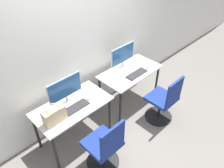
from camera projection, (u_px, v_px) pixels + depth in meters
ground_plane at (117, 127)px, 3.75m from camera, size 20.00×20.00×0.00m
wall_back at (84, 39)px, 3.31m from camera, size 12.00×0.05×2.80m
desk_left at (73, 110)px, 3.19m from camera, size 1.12×0.60×0.72m
monitor_left at (65, 89)px, 3.05m from camera, size 0.54×0.15×0.42m
keyboard_left at (75, 108)px, 3.08m from camera, size 0.42×0.15×0.02m
mouse_left at (89, 98)px, 3.23m from camera, size 0.06×0.09×0.03m
office_chair_left at (105, 148)px, 2.96m from camera, size 0.48×0.48×0.91m
desk_right at (130, 75)px, 3.89m from camera, size 1.12×0.60×0.72m
monitor_right at (123, 55)px, 3.80m from camera, size 0.54×0.15×0.42m
keyboard_right at (137, 74)px, 3.75m from camera, size 0.42×0.15×0.02m
mouse_right at (147, 67)px, 3.90m from camera, size 0.06×0.09×0.03m
office_chair_right at (164, 103)px, 3.68m from camera, size 0.48×0.48×0.91m
handbag at (54, 115)px, 2.83m from camera, size 0.30×0.18×0.25m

